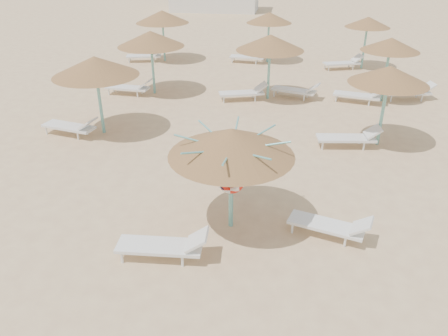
# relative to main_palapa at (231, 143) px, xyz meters

# --- Properties ---
(ground) EXTENTS (120.00, 120.00, 0.00)m
(ground) POSITION_rel_main_palapa_xyz_m (-0.25, -0.19, -2.20)
(ground) COLOR #D5B282
(ground) RESTS_ON ground
(main_palapa) EXTENTS (2.83, 2.83, 2.54)m
(main_palapa) POSITION_rel_main_palapa_xyz_m (0.00, 0.00, 0.00)
(main_palapa) COLOR #68B5AD
(main_palapa) RESTS_ON ground
(lounger_main_a) EXTENTS (2.01, 0.71, 0.72)m
(lounger_main_a) POSITION_rel_main_palapa_xyz_m (-1.22, -1.41, -1.86)
(lounger_main_a) COLOR silver
(lounger_main_a) RESTS_ON ground
(lounger_main_b) EXTENTS (1.94, 1.06, 0.68)m
(lounger_main_b) POSITION_rel_main_palapa_xyz_m (2.36, -0.11, -1.88)
(lounger_main_b) COLOR silver
(lounger_main_b) RESTS_ON ground
(palapa_field) EXTENTS (15.32, 13.65, 2.72)m
(palapa_field) POSITION_rel_main_palapa_xyz_m (-1.17, 10.49, 0.11)
(palapa_field) COLOR #68B5AD
(palapa_field) RESTS_ON ground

